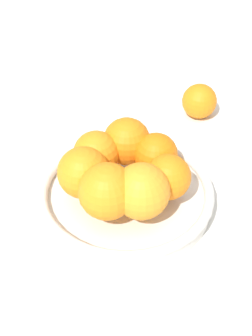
% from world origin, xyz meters
% --- Properties ---
extents(ground_plane, '(4.00, 4.00, 0.00)m').
position_xyz_m(ground_plane, '(0.00, 0.00, 0.00)').
color(ground_plane, silver).
extents(fruit_bowl, '(0.27, 0.27, 0.04)m').
position_xyz_m(fruit_bowl, '(0.00, 0.00, 0.02)').
color(fruit_bowl, silver).
rests_on(fruit_bowl, ground_plane).
extents(orange_pile, '(0.19, 0.20, 0.08)m').
position_xyz_m(orange_pile, '(-0.01, -0.00, 0.07)').
color(orange_pile, orange).
rests_on(orange_pile, fruit_bowl).
extents(stray_orange, '(0.07, 0.07, 0.07)m').
position_xyz_m(stray_orange, '(0.22, 0.17, 0.03)').
color(stray_orange, orange).
rests_on(stray_orange, ground_plane).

